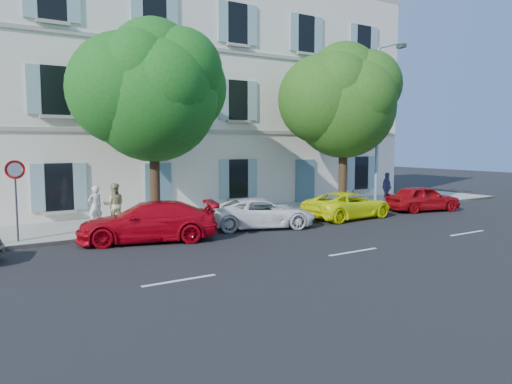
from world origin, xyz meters
TOP-DOWN VIEW (x-y plane):
  - ground at (0.00, 0.00)m, footprint 90.00×90.00m
  - sidewalk at (0.00, 4.45)m, footprint 36.00×4.50m
  - kerb at (0.00, 2.28)m, footprint 36.00×0.16m
  - building at (0.00, 10.20)m, footprint 28.00×7.00m
  - car_red_coupe at (-4.82, 1.20)m, footprint 5.19×3.32m
  - car_white_coupe at (0.07, 1.32)m, footprint 4.78×3.33m
  - car_yellow_supercar at (4.76, 1.25)m, footprint 4.54×2.32m
  - car_red_hatchback at (9.63, 0.97)m, footprint 4.08×2.36m
  - tree_left at (-3.62, 3.48)m, footprint 5.09×5.09m
  - tree_right at (6.29, 3.26)m, footprint 5.16×5.16m
  - road_sign at (-8.75, 2.85)m, footprint 0.63×0.15m
  - street_lamp at (7.97, 2.43)m, footprint 0.30×1.72m
  - pedestrian_a at (-5.80, 4.21)m, footprint 0.68×0.54m
  - pedestrian_b at (-5.09, 4.10)m, footprint 0.99×0.86m
  - pedestrian_c at (9.84, 3.52)m, footprint 0.75×1.07m

SIDE VIEW (x-z plane):
  - ground at x=0.00m, z-range 0.00..0.00m
  - sidewalk at x=0.00m, z-range 0.00..0.15m
  - kerb at x=0.00m, z-range 0.00..0.16m
  - car_white_coupe at x=0.07m, z-range 0.00..1.21m
  - car_yellow_supercar at x=4.76m, z-range 0.00..1.23m
  - car_red_hatchback at x=9.63m, z-range 0.00..1.31m
  - car_red_coupe at x=-4.82m, z-range 0.00..1.40m
  - pedestrian_a at x=-5.80m, z-range 0.15..1.79m
  - pedestrian_c at x=9.84m, z-range 0.15..1.83m
  - pedestrian_b at x=-5.09m, z-range 0.15..1.87m
  - road_sign at x=-8.75m, z-range 0.75..3.48m
  - street_lamp at x=7.97m, z-range 0.69..8.76m
  - tree_left at x=-3.62m, z-range 1.28..9.17m
  - tree_right at x=6.29m, z-range 1.27..9.22m
  - building at x=0.00m, z-range 0.00..12.00m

